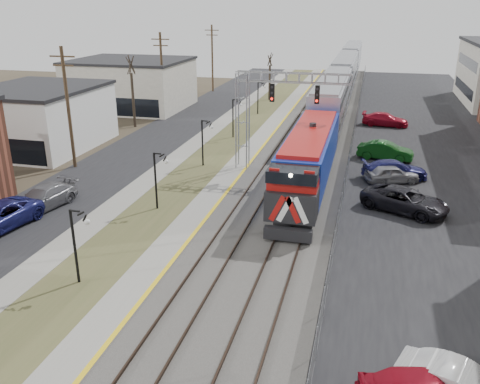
% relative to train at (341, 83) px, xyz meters
% --- Properties ---
extents(street_west, '(7.00, 120.00, 0.04)m').
position_rel_train_xyz_m(street_west, '(-17.00, -24.19, -2.90)').
color(street_west, black).
rests_on(street_west, ground).
extents(sidewalk, '(2.00, 120.00, 0.08)m').
position_rel_train_xyz_m(sidewalk, '(-12.50, -24.19, -2.88)').
color(sidewalk, gray).
rests_on(sidewalk, ground).
extents(grass_median, '(4.00, 120.00, 0.06)m').
position_rel_train_xyz_m(grass_median, '(-9.50, -24.19, -2.89)').
color(grass_median, '#454A27').
rests_on(grass_median, ground).
extents(platform, '(2.00, 120.00, 0.24)m').
position_rel_train_xyz_m(platform, '(-6.50, -24.19, -2.80)').
color(platform, gray).
rests_on(platform, ground).
extents(ballast_bed, '(8.00, 120.00, 0.20)m').
position_rel_train_xyz_m(ballast_bed, '(-1.50, -24.19, -2.82)').
color(ballast_bed, '#595651').
rests_on(ballast_bed, ground).
extents(parking_lot, '(16.00, 120.00, 0.04)m').
position_rel_train_xyz_m(parking_lot, '(10.50, -24.19, -2.90)').
color(parking_lot, black).
rests_on(parking_lot, ground).
extents(platform_edge, '(0.24, 120.00, 0.01)m').
position_rel_train_xyz_m(platform_edge, '(-5.62, -24.19, -2.67)').
color(platform_edge, gold).
rests_on(platform_edge, platform).
extents(track_near, '(1.58, 120.00, 0.15)m').
position_rel_train_xyz_m(track_near, '(-3.50, -24.19, -2.64)').
color(track_near, '#2D2119').
rests_on(track_near, ballast_bed).
extents(track_far, '(1.58, 120.00, 0.15)m').
position_rel_train_xyz_m(track_far, '(-0.00, -24.19, -2.64)').
color(track_far, '#2D2119').
rests_on(track_far, ballast_bed).
extents(train, '(3.00, 85.85, 5.33)m').
position_rel_train_xyz_m(train, '(0.00, 0.00, 0.00)').
color(train, '#132C9A').
rests_on(train, ground).
extents(signal_gantry, '(9.00, 1.07, 8.15)m').
position_rel_train_xyz_m(signal_gantry, '(-4.28, -31.20, 2.67)').
color(signal_gantry, gray).
rests_on(signal_gantry, ground).
extents(lampposts, '(0.14, 62.14, 4.00)m').
position_rel_train_xyz_m(lampposts, '(-9.50, -40.90, -0.92)').
color(lampposts, black).
rests_on(lampposts, ground).
extents(utility_poles, '(0.28, 80.28, 10.00)m').
position_rel_train_xyz_m(utility_poles, '(-20.00, -34.19, 2.08)').
color(utility_poles, '#4C3823').
rests_on(utility_poles, ground).
extents(fence, '(0.04, 120.00, 1.60)m').
position_rel_train_xyz_m(fence, '(2.70, -24.19, -2.12)').
color(fence, gray).
rests_on(fence, ground).
extents(bare_trees, '(12.30, 42.30, 5.95)m').
position_rel_train_xyz_m(bare_trees, '(-18.16, -20.28, -0.22)').
color(bare_trees, '#382D23').
rests_on(bare_trees, ground).
extents(car_lot_c, '(6.28, 4.79, 1.59)m').
position_rel_train_xyz_m(car_lot_c, '(6.78, -37.55, -2.13)').
color(car_lot_c, black).
rests_on(car_lot_c, ground).
extents(car_lot_d, '(5.48, 3.37, 1.48)m').
position_rel_train_xyz_m(car_lot_d, '(6.33, -30.73, -2.18)').
color(car_lot_d, '#171853').
rests_on(car_lot_d, ground).
extents(car_lot_e, '(4.47, 3.09, 1.41)m').
position_rel_train_xyz_m(car_lot_e, '(6.10, -31.74, -2.21)').
color(car_lot_e, gray).
rests_on(car_lot_e, ground).
extents(car_lot_f, '(5.01, 2.37, 1.59)m').
position_rel_train_xyz_m(car_lot_f, '(5.68, -25.45, -2.13)').
color(car_lot_f, '#0C3F10').
rests_on(car_lot_f, ground).
extents(car_street_b, '(3.08, 5.49, 1.50)m').
position_rel_train_xyz_m(car_street_b, '(-17.02, -42.96, -2.17)').
color(car_street_b, slate).
rests_on(car_street_b, ground).
extents(car_lot_g, '(5.26, 2.50, 1.48)m').
position_rel_train_xyz_m(car_lot_g, '(5.86, -11.96, -2.18)').
color(car_lot_g, '#A50C22').
rests_on(car_lot_g, ground).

